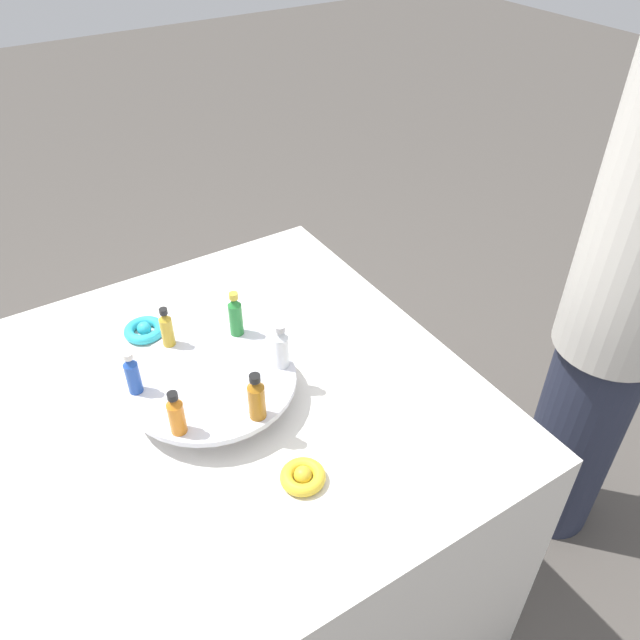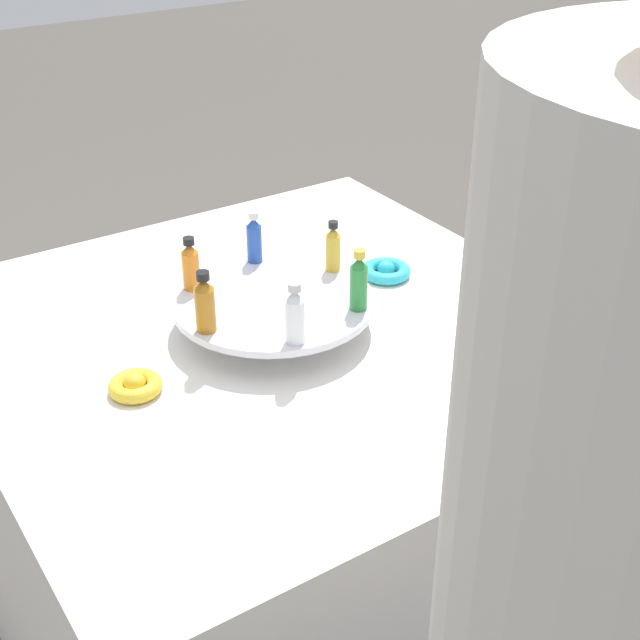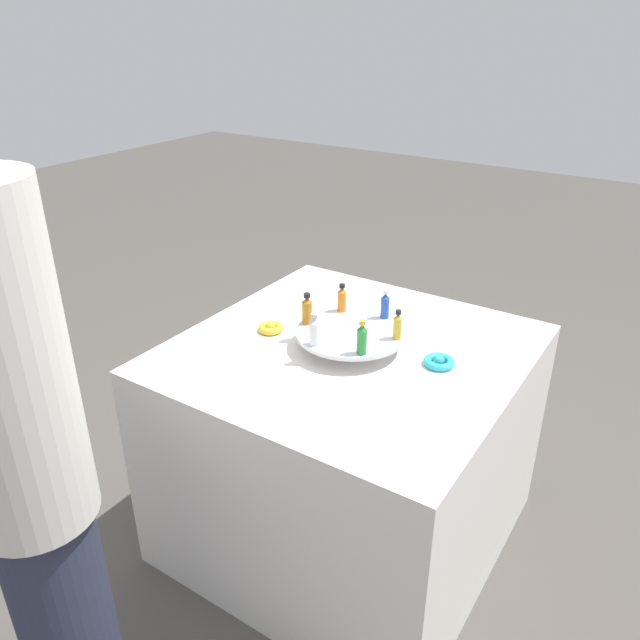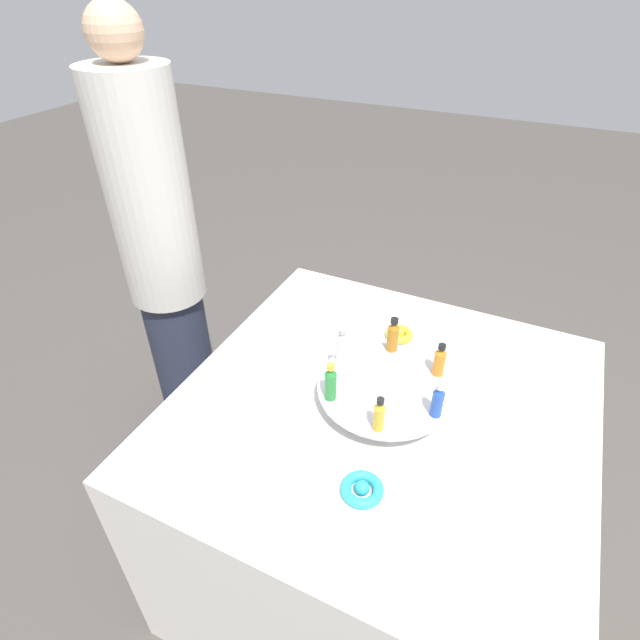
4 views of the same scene
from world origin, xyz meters
TOP-DOWN VIEW (x-y plane):
  - ground_plane at (0.00, 0.00)m, footprint 12.00×12.00m
  - party_table at (0.00, 0.00)m, footprint 1.00×1.00m
  - display_stand at (0.00, 0.00)m, footprint 0.33×0.33m
  - bottle_gold at (-0.03, 0.14)m, footprint 0.03×0.03m
  - bottle_blue at (-0.14, 0.04)m, footprint 0.03×0.03m
  - bottle_orange at (-0.10, -0.10)m, footprint 0.03×0.03m
  - bottle_amber at (0.03, -0.14)m, footprint 0.03×0.03m
  - bottle_clear at (0.14, -0.04)m, footprint 0.03×0.03m
  - bottle_green at (0.10, 0.10)m, footprint 0.03×0.03m
  - ribbon_bow_teal at (-0.05, 0.27)m, footprint 0.09×0.09m
  - ribbon_bow_gold at (0.05, -0.27)m, footprint 0.08×0.08m
  - person_figure at (0.91, -0.27)m, footprint 0.26×0.26m

SIDE VIEW (x-z plane):
  - ground_plane at x=0.00m, z-range 0.00..0.00m
  - party_table at x=0.00m, z-range 0.00..0.73m
  - ribbon_bow_teal at x=-0.05m, z-range 0.73..0.76m
  - ribbon_bow_gold at x=0.05m, z-range 0.73..0.76m
  - display_stand at x=0.00m, z-range 0.75..0.81m
  - person_figure at x=0.91m, z-range 0.01..1.57m
  - bottle_gold at x=-0.03m, z-range 0.79..0.88m
  - bottle_orange at x=-0.10m, z-range 0.79..0.88m
  - bottle_blue at x=-0.14m, z-range 0.79..0.88m
  - bottle_clear at x=0.14m, z-range 0.79..0.89m
  - bottle_amber at x=0.03m, z-range 0.79..0.89m
  - bottle_green at x=0.10m, z-range 0.79..0.89m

